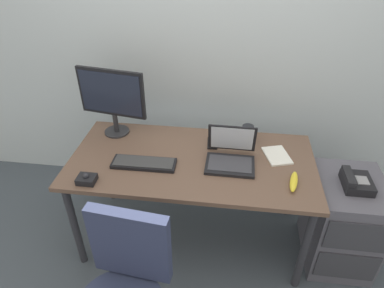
{
  "coord_description": "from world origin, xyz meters",
  "views": [
    {
      "loc": [
        0.23,
        -1.77,
        2.06
      ],
      "look_at": [
        0.0,
        0.0,
        0.85
      ],
      "focal_mm": 31.65,
      "sensor_mm": 36.0,
      "label": 1
    }
  ],
  "objects_px": {
    "desk_phone": "(356,182)",
    "banana": "(294,182)",
    "file_cabinet": "(342,222)",
    "cell_phone": "(212,143)",
    "laptop": "(231,155)",
    "coffee_mug": "(248,133)",
    "keyboard": "(144,163)",
    "trackball_mouse": "(87,179)",
    "paper_notepad": "(277,156)",
    "monitor_main": "(112,97)"
  },
  "relations": [
    {
      "from": "laptop",
      "to": "coffee_mug",
      "type": "height_order",
      "value": "laptop"
    },
    {
      "from": "laptop",
      "to": "trackball_mouse",
      "type": "relative_size",
      "value": 2.85
    },
    {
      "from": "laptop",
      "to": "coffee_mug",
      "type": "bearing_deg",
      "value": 67.91
    },
    {
      "from": "laptop",
      "to": "paper_notepad",
      "type": "distance_m",
      "value": 0.33
    },
    {
      "from": "keyboard",
      "to": "banana",
      "type": "distance_m",
      "value": 0.93
    },
    {
      "from": "desk_phone",
      "to": "cell_phone",
      "type": "height_order",
      "value": "desk_phone"
    },
    {
      "from": "monitor_main",
      "to": "trackball_mouse",
      "type": "bearing_deg",
      "value": -90.33
    },
    {
      "from": "monitor_main",
      "to": "coffee_mug",
      "type": "height_order",
      "value": "monitor_main"
    },
    {
      "from": "banana",
      "to": "file_cabinet",
      "type": "bearing_deg",
      "value": 17.59
    },
    {
      "from": "banana",
      "to": "desk_phone",
      "type": "bearing_deg",
      "value": 15.76
    },
    {
      "from": "laptop",
      "to": "paper_notepad",
      "type": "xyz_separation_m",
      "value": [
        0.31,
        0.1,
        -0.05
      ]
    },
    {
      "from": "monitor_main",
      "to": "banana",
      "type": "bearing_deg",
      "value": -19.21
    },
    {
      "from": "keyboard",
      "to": "laptop",
      "type": "bearing_deg",
      "value": 10.93
    },
    {
      "from": "trackball_mouse",
      "to": "file_cabinet",
      "type": "bearing_deg",
      "value": 9.33
    },
    {
      "from": "desk_phone",
      "to": "banana",
      "type": "height_order",
      "value": "banana"
    },
    {
      "from": "file_cabinet",
      "to": "monitor_main",
      "type": "relative_size",
      "value": 1.36
    },
    {
      "from": "paper_notepad",
      "to": "cell_phone",
      "type": "xyz_separation_m",
      "value": [
        -0.44,
        0.09,
        -0.0
      ]
    },
    {
      "from": "banana",
      "to": "keyboard",
      "type": "bearing_deg",
      "value": 175.78
    },
    {
      "from": "file_cabinet",
      "to": "coffee_mug",
      "type": "height_order",
      "value": "coffee_mug"
    },
    {
      "from": "file_cabinet",
      "to": "banana",
      "type": "bearing_deg",
      "value": -162.41
    },
    {
      "from": "desk_phone",
      "to": "laptop",
      "type": "relative_size",
      "value": 0.64
    },
    {
      "from": "desk_phone",
      "to": "trackball_mouse",
      "type": "distance_m",
      "value": 1.64
    },
    {
      "from": "monitor_main",
      "to": "coffee_mug",
      "type": "xyz_separation_m",
      "value": [
        0.95,
        0.02,
        -0.23
      ]
    },
    {
      "from": "file_cabinet",
      "to": "laptop",
      "type": "relative_size",
      "value": 2.12
    },
    {
      "from": "monitor_main",
      "to": "desk_phone",
      "type": "bearing_deg",
      "value": -10.98
    },
    {
      "from": "keyboard",
      "to": "banana",
      "type": "relative_size",
      "value": 2.17
    },
    {
      "from": "trackball_mouse",
      "to": "cell_phone",
      "type": "distance_m",
      "value": 0.88
    },
    {
      "from": "desk_phone",
      "to": "cell_phone",
      "type": "bearing_deg",
      "value": 164.34
    },
    {
      "from": "keyboard",
      "to": "trackball_mouse",
      "type": "xyz_separation_m",
      "value": [
        -0.3,
        -0.21,
        0.01
      ]
    },
    {
      "from": "monitor_main",
      "to": "paper_notepad",
      "type": "bearing_deg",
      "value": -7.61
    },
    {
      "from": "file_cabinet",
      "to": "cell_phone",
      "type": "height_order",
      "value": "cell_phone"
    },
    {
      "from": "monitor_main",
      "to": "trackball_mouse",
      "type": "height_order",
      "value": "monitor_main"
    },
    {
      "from": "coffee_mug",
      "to": "cell_phone",
      "type": "height_order",
      "value": "coffee_mug"
    },
    {
      "from": "laptop",
      "to": "coffee_mug",
      "type": "distance_m",
      "value": 0.3
    },
    {
      "from": "coffee_mug",
      "to": "cell_phone",
      "type": "bearing_deg",
      "value": -161.32
    },
    {
      "from": "desk_phone",
      "to": "coffee_mug",
      "type": "distance_m",
      "value": 0.75
    },
    {
      "from": "desk_phone",
      "to": "keyboard",
      "type": "distance_m",
      "value": 1.33
    },
    {
      "from": "keyboard",
      "to": "trackball_mouse",
      "type": "relative_size",
      "value": 3.74
    },
    {
      "from": "monitor_main",
      "to": "keyboard",
      "type": "xyz_separation_m",
      "value": [
        0.3,
        -0.36,
        -0.27
      ]
    },
    {
      "from": "monitor_main",
      "to": "laptop",
      "type": "bearing_deg",
      "value": -16.67
    },
    {
      "from": "file_cabinet",
      "to": "cell_phone",
      "type": "bearing_deg",
      "value": 165.43
    },
    {
      "from": "monitor_main",
      "to": "keyboard",
      "type": "bearing_deg",
      "value": -50.49
    },
    {
      "from": "file_cabinet",
      "to": "monitor_main",
      "type": "xyz_separation_m",
      "value": [
        -1.63,
        0.3,
        0.69
      ]
    },
    {
      "from": "coffee_mug",
      "to": "paper_notepad",
      "type": "height_order",
      "value": "coffee_mug"
    },
    {
      "from": "keyboard",
      "to": "cell_phone",
      "type": "bearing_deg",
      "value": 35.69
    },
    {
      "from": "keyboard",
      "to": "paper_notepad",
      "type": "xyz_separation_m",
      "value": [
        0.85,
        0.2,
        -0.01
      ]
    },
    {
      "from": "monitor_main",
      "to": "laptop",
      "type": "height_order",
      "value": "monitor_main"
    },
    {
      "from": "file_cabinet",
      "to": "keyboard",
      "type": "relative_size",
      "value": 1.61
    },
    {
      "from": "laptop",
      "to": "banana",
      "type": "relative_size",
      "value": 1.65
    },
    {
      "from": "keyboard",
      "to": "cell_phone",
      "type": "distance_m",
      "value": 0.51
    }
  ]
}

